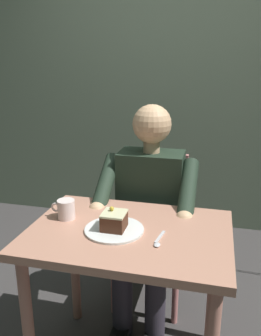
{
  "coord_description": "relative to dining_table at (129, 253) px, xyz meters",
  "views": [
    {
      "loc": [
        -0.34,
        1.32,
        1.44
      ],
      "look_at": [
        0.02,
        -0.1,
        0.99
      ],
      "focal_mm": 37.19,
      "sensor_mm": 36.0,
      "label": 1
    }
  ],
  "objects": [
    {
      "name": "coffee_cup",
      "position": [
        0.31,
        -0.04,
        0.16
      ],
      "size": [
        0.12,
        0.08,
        0.09
      ],
      "color": "white",
      "rests_on": "dining_table"
    },
    {
      "name": "cafe_rear_panel",
      "position": [
        0.0,
        -1.73,
        0.88
      ],
      "size": [
        6.4,
        0.12,
        3.0
      ],
      "primitive_type": "cube",
      "color": "gray",
      "rests_on": "ground"
    },
    {
      "name": "dessert_spoon",
      "position": [
        -0.14,
        0.08,
        0.12
      ],
      "size": [
        0.03,
        0.14,
        0.01
      ],
      "color": "silver",
      "rests_on": "dining_table"
    },
    {
      "name": "dessert_plate",
      "position": [
        0.06,
        0.02,
        0.12
      ],
      "size": [
        0.26,
        0.26,
        0.01
      ],
      "primitive_type": "cylinder",
      "color": "white",
      "rests_on": "dining_table"
    },
    {
      "name": "chair",
      "position": [
        0.0,
        -0.6,
        -0.13
      ],
      "size": [
        0.42,
        0.42,
        0.9
      ],
      "color": "tan",
      "rests_on": "ground"
    },
    {
      "name": "dining_table",
      "position": [
        0.0,
        0.0,
        0.0
      ],
      "size": [
        0.88,
        0.63,
        0.74
      ],
      "color": "tan",
      "rests_on": "ground"
    },
    {
      "name": "cake_slice",
      "position": [
        0.06,
        0.02,
        0.16
      ],
      "size": [
        0.1,
        0.11,
        0.09
      ],
      "color": "#4C2717",
      "rests_on": "dessert_plate"
    },
    {
      "name": "seated_person",
      "position": [
        -0.0,
        -0.43,
        0.02
      ],
      "size": [
        0.53,
        0.58,
        1.22
      ],
      "color": "#223224",
      "rests_on": "ground"
    }
  ]
}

